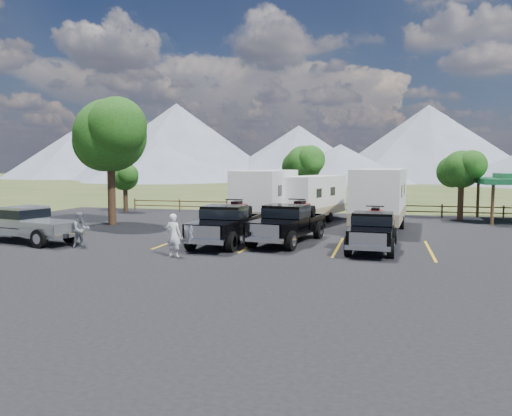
% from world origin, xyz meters
% --- Properties ---
extents(ground, '(320.00, 320.00, 0.00)m').
position_xyz_m(ground, '(0.00, 0.00, 0.00)').
color(ground, '#3B4C20').
rests_on(ground, ground).
extents(asphalt_lot, '(44.00, 34.00, 0.04)m').
position_xyz_m(asphalt_lot, '(0.00, 3.00, 0.02)').
color(asphalt_lot, black).
rests_on(asphalt_lot, ground).
extents(stall_lines, '(12.12, 5.50, 0.01)m').
position_xyz_m(stall_lines, '(0.00, 4.00, 0.04)').
color(stall_lines, gold).
rests_on(stall_lines, asphalt_lot).
extents(tree_big_nw, '(5.54, 5.18, 7.84)m').
position_xyz_m(tree_big_nw, '(-12.55, 9.03, 5.60)').
color(tree_big_nw, black).
rests_on(tree_big_nw, ground).
extents(tree_ne_a, '(3.11, 2.92, 4.76)m').
position_xyz_m(tree_ne_a, '(8.97, 17.01, 3.48)').
color(tree_ne_a, black).
rests_on(tree_ne_a, ground).
extents(tree_north, '(3.46, 3.24, 5.25)m').
position_xyz_m(tree_north, '(-2.03, 19.02, 3.83)').
color(tree_north, black).
rests_on(tree_north, ground).
extents(tree_nw_small, '(2.59, 2.43, 3.85)m').
position_xyz_m(tree_nw_small, '(-16.02, 17.01, 2.78)').
color(tree_nw_small, black).
rests_on(tree_nw_small, ground).
extents(rail_fence, '(36.12, 0.12, 1.00)m').
position_xyz_m(rail_fence, '(2.00, 18.50, 0.61)').
color(rail_fence, '#513523').
rests_on(rail_fence, ground).
extents(mountain_range, '(209.00, 71.00, 20.00)m').
position_xyz_m(mountain_range, '(-7.63, 105.98, 7.87)').
color(mountain_range, slate).
rests_on(mountain_range, ground).
extents(rig_left, '(2.27, 6.20, 2.06)m').
position_xyz_m(rig_left, '(-3.27, 3.62, 1.03)').
color(rig_left, black).
rests_on(rig_left, asphalt_lot).
extents(rig_center, '(3.04, 6.42, 2.06)m').
position_xyz_m(rig_center, '(-0.47, 4.68, 1.03)').
color(rig_center, black).
rests_on(rig_center, asphalt_lot).
extents(rig_right, '(2.19, 5.67, 1.87)m').
position_xyz_m(rig_right, '(3.54, 3.71, 0.94)').
color(rig_right, black).
rests_on(rig_right, asphalt_lot).
extents(trailer_left, '(2.63, 9.78, 3.41)m').
position_xyz_m(trailer_left, '(-3.07, 11.24, 1.82)').
color(trailer_left, white).
rests_on(trailer_left, asphalt_lot).
extents(trailer_center, '(3.91, 8.67, 3.02)m').
position_xyz_m(trailer_center, '(-0.55, 13.80, 1.62)').
color(trailer_center, white).
rests_on(trailer_center, asphalt_lot).
extents(trailer_right, '(3.27, 10.12, 3.50)m').
position_xyz_m(trailer_right, '(3.78, 11.11, 1.87)').
color(trailer_right, white).
rests_on(trailer_right, asphalt_lot).
extents(pickup_silver, '(6.10, 2.99, 1.75)m').
position_xyz_m(pickup_silver, '(-12.71, 1.56, 0.95)').
color(pickup_silver, '#909498').
rests_on(pickup_silver, asphalt_lot).
extents(person_a, '(0.68, 0.48, 1.78)m').
position_xyz_m(person_a, '(-4.33, -0.12, 0.93)').
color(person_a, white).
rests_on(person_a, asphalt_lot).
extents(person_b, '(0.96, 1.00, 1.62)m').
position_xyz_m(person_b, '(-9.34, 0.94, 0.85)').
color(person_b, slate).
rests_on(person_b, asphalt_lot).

